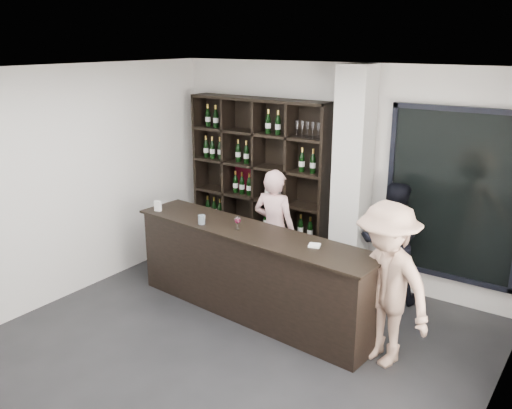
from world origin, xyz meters
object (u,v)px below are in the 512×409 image
Objects in this scene: taster_pink at (274,229)px; customer at (385,284)px; taster_black at (391,242)px; tasting_counter at (251,273)px; wine_shelf at (259,182)px.

customer reaches higher than taster_pink.
taster_black is (1.40, 0.50, -0.03)m from taster_pink.
tasting_counter is 2.10× the size of taster_black.
customer is at bearing 3.33° from tasting_counter.
tasting_counter is at bearing 99.17° from taster_pink.
taster_pink is 1.49m from taster_black.
taster_black is 1.43m from customer.
customer is (0.46, -1.35, 0.08)m from taster_black.
wine_shelf is at bearing -48.20° from taster_pink.
tasting_counter is at bearing 23.43° from taster_black.
taster_black is at bearing -165.14° from taster_pink.
customer is (1.86, -0.85, 0.05)m from taster_pink.
tasting_counter is 2.01× the size of taster_pink.
taster_black is at bearing 128.66° from customer.
wine_shelf is at bearing -28.25° from taster_black.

